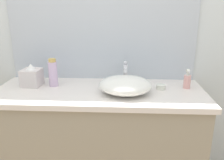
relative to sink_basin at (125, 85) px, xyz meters
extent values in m
cube|color=silver|center=(-0.20, 0.36, 0.35)|extent=(6.00, 0.06, 2.60)
cube|color=gray|center=(-0.18, 0.05, -0.52)|extent=(1.39, 0.51, 0.86)
cube|color=silver|center=(-0.18, 0.05, -0.07)|extent=(1.43, 0.55, 0.03)
ellipsoid|color=silver|center=(0.00, 0.00, 0.00)|extent=(0.34, 0.30, 0.11)
cylinder|color=silver|center=(0.00, 0.18, 0.02)|extent=(0.03, 0.03, 0.14)
cylinder|color=silver|center=(0.00, 0.13, 0.07)|extent=(0.03, 0.10, 0.03)
sphere|color=silver|center=(0.00, 0.20, 0.10)|extent=(0.03, 0.03, 0.03)
cylinder|color=#E2A09A|center=(0.43, 0.12, -0.01)|extent=(0.05, 0.05, 0.09)
cylinder|color=silver|center=(0.43, 0.12, 0.05)|extent=(0.02, 0.02, 0.02)
sphere|color=silver|center=(0.43, 0.12, 0.07)|extent=(0.03, 0.03, 0.03)
cylinder|color=silver|center=(0.43, 0.11, 0.07)|extent=(0.01, 0.02, 0.01)
cylinder|color=silver|center=(-0.51, 0.12, 0.03)|extent=(0.06, 0.06, 0.18)
cylinder|color=tan|center=(-0.51, 0.12, 0.13)|extent=(0.05, 0.05, 0.02)
cube|color=silver|center=(-0.66, 0.12, 0.00)|extent=(0.14, 0.14, 0.12)
cone|color=white|center=(-0.66, 0.12, 0.08)|extent=(0.07, 0.07, 0.04)
cylinder|color=silver|center=(0.24, 0.09, -0.04)|extent=(0.06, 0.06, 0.03)
camera|label=1|loc=(-0.01, -1.45, 0.50)|focal=37.72mm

